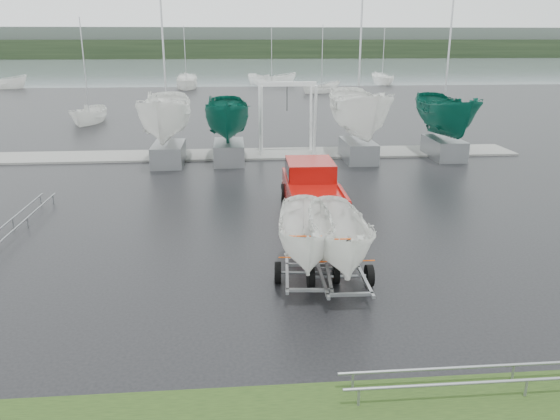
% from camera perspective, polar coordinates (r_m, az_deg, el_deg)
% --- Properties ---
extents(ground_plane, '(120.00, 120.00, 0.00)m').
position_cam_1_polar(ground_plane, '(19.25, -0.59, -2.08)').
color(ground_plane, black).
rests_on(ground_plane, ground).
extents(lake, '(300.00, 300.00, 0.00)m').
position_cam_1_polar(lake, '(118.27, -4.42, 14.34)').
color(lake, gray).
rests_on(lake, ground).
extents(dock, '(30.00, 3.00, 0.12)m').
position_cam_1_polar(dock, '(31.76, -2.39, 5.87)').
color(dock, gray).
rests_on(dock, ground).
extents(treeline, '(300.00, 8.00, 6.00)m').
position_cam_1_polar(treeline, '(188.12, -4.73, 16.41)').
color(treeline, black).
rests_on(treeline, ground).
extents(far_hill, '(300.00, 6.00, 10.00)m').
position_cam_1_polar(far_hill, '(196.09, -4.76, 17.04)').
color(far_hill, '#4C5651').
rests_on(far_hill, ground).
extents(pickup_truck, '(2.23, 5.79, 1.91)m').
position_cam_1_polar(pickup_truck, '(20.84, 3.35, 2.30)').
color(pickup_truck, maroon).
rests_on(pickup_truck, ground).
extents(trailer_hitched, '(1.79, 3.63, 4.72)m').
position_cam_1_polar(trailer_hitched, '(14.36, 6.46, 1.69)').
color(trailer_hitched, gray).
rests_on(trailer_hitched, ground).
extents(trailer_parked, '(1.83, 3.69, 4.63)m').
position_cam_1_polar(trailer_parked, '(14.54, 2.93, 1.79)').
color(trailer_parked, gray).
rests_on(trailer_parked, ground).
extents(boat_hoist, '(3.30, 2.18, 4.12)m').
position_cam_1_polar(boat_hoist, '(31.46, 0.73, 10.61)').
color(boat_hoist, silver).
rests_on(boat_hoist, ground).
extents(keelboat_0, '(2.65, 3.20, 10.83)m').
position_cam_1_polar(keelboat_0, '(29.37, -11.99, 12.78)').
color(keelboat_0, gray).
rests_on(keelboat_0, ground).
extents(keelboat_1, '(2.38, 3.20, 7.42)m').
position_cam_1_polar(keelboat_1, '(29.41, -5.52, 12.19)').
color(keelboat_1, gray).
rests_on(keelboat_1, ground).
extents(keelboat_2, '(2.83, 3.20, 11.01)m').
position_cam_1_polar(keelboat_2, '(29.94, 8.49, 13.59)').
color(keelboat_2, gray).
rests_on(keelboat_2, ground).
extents(keelboat_3, '(2.46, 3.20, 10.64)m').
position_cam_1_polar(keelboat_3, '(31.76, 17.27, 12.17)').
color(keelboat_3, gray).
rests_on(keelboat_3, ground).
extents(mast_rack_0, '(0.56, 6.50, 0.06)m').
position_cam_1_polar(mast_rack_0, '(21.44, -25.56, -0.80)').
color(mast_rack_0, gray).
rests_on(mast_rack_0, ground).
extents(mast_rack_2, '(7.00, 0.56, 0.06)m').
position_cam_1_polar(mast_rack_2, '(11.82, 23.83, -15.25)').
color(mast_rack_2, gray).
rests_on(mast_rack_2, ground).
extents(moored_boat_0, '(2.29, 2.34, 10.77)m').
position_cam_1_polar(moored_boat_0, '(46.54, -19.21, 8.60)').
color(moored_boat_0, white).
rests_on(moored_boat_0, ground).
extents(moored_boat_1, '(2.98, 3.05, 11.77)m').
position_cam_1_polar(moored_boat_1, '(76.04, -9.72, 12.41)').
color(moored_boat_1, white).
rests_on(moored_boat_1, ground).
extents(moored_boat_2, '(2.86, 2.83, 10.77)m').
position_cam_1_polar(moored_boat_2, '(69.00, 4.35, 12.11)').
color(moored_boat_2, white).
rests_on(moored_boat_2, ground).
extents(moored_boat_3, '(2.52, 2.58, 11.21)m').
position_cam_1_polar(moored_boat_3, '(83.66, 10.59, 12.81)').
color(moored_boat_3, white).
rests_on(moored_boat_3, ground).
extents(moored_boat_4, '(2.80, 2.73, 11.63)m').
position_cam_1_polar(moored_boat_4, '(83.48, -27.17, 11.21)').
color(moored_boat_4, white).
rests_on(moored_boat_4, ground).
extents(moored_boat_5, '(3.66, 3.62, 11.67)m').
position_cam_1_polar(moored_boat_5, '(80.97, -0.87, 12.95)').
color(moored_boat_5, white).
rests_on(moored_boat_5, ground).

